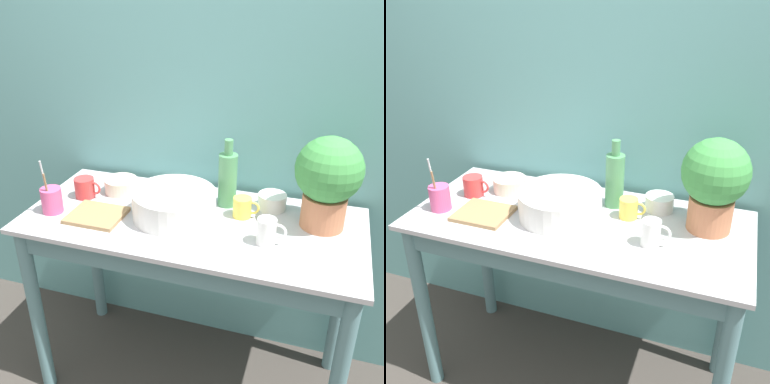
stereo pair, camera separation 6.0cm
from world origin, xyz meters
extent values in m
cube|color=#609E9E|center=(0.00, 0.67, 1.20)|extent=(6.00, 0.05, 2.40)
cylinder|color=slate|center=(-0.63, 0.05, 0.43)|extent=(0.06, 0.06, 0.85)
cylinder|color=slate|center=(-0.63, 0.57, 0.43)|extent=(0.06, 0.06, 0.85)
cylinder|color=slate|center=(0.63, 0.57, 0.43)|extent=(0.06, 0.06, 0.85)
cube|color=slate|center=(0.00, 0.05, 0.80)|extent=(1.26, 0.02, 0.10)
cube|color=#B2B2B7|center=(0.00, 0.31, 0.86)|extent=(1.36, 0.62, 0.02)
cylinder|color=#B7704C|center=(0.50, 0.41, 0.94)|extent=(0.17, 0.17, 0.13)
sphere|color=#3D8C42|center=(0.50, 0.41, 1.11)|extent=(0.25, 0.25, 0.25)
cylinder|color=silver|center=(-0.08, 0.31, 0.93)|extent=(0.34, 0.34, 0.11)
cylinder|color=#4C8C59|center=(0.10, 0.47, 0.99)|extent=(0.08, 0.08, 0.23)
cylinder|color=#4C8C59|center=(0.10, 0.47, 1.13)|extent=(0.04, 0.04, 0.06)
cylinder|color=#C63838|center=(-0.51, 0.35, 0.92)|extent=(0.09, 0.09, 0.09)
torus|color=#C63838|center=(-0.46, 0.35, 0.92)|extent=(0.06, 0.01, 0.06)
cylinder|color=#E5CC4C|center=(0.19, 0.39, 0.92)|extent=(0.07, 0.07, 0.08)
torus|color=#E5CC4C|center=(0.23, 0.39, 0.92)|extent=(0.06, 0.01, 0.06)
cylinder|color=white|center=(0.31, 0.22, 0.92)|extent=(0.07, 0.07, 0.10)
torus|color=white|center=(0.35, 0.22, 0.93)|extent=(0.07, 0.01, 0.07)
cylinder|color=beige|center=(-0.38, 0.44, 0.91)|extent=(0.15, 0.15, 0.06)
cylinder|color=silver|center=(0.29, 0.50, 0.91)|extent=(0.12, 0.12, 0.06)
cylinder|color=#CC4C7F|center=(-0.57, 0.19, 0.93)|extent=(0.08, 0.08, 0.11)
cylinder|color=#B7B7BC|center=(-0.57, 0.17, 0.99)|extent=(0.01, 0.04, 0.24)
cylinder|color=olive|center=(-0.57, 0.17, 0.97)|extent=(0.01, 0.02, 0.18)
cube|color=#99754C|center=(-0.37, 0.20, 0.88)|extent=(0.22, 0.19, 0.02)
camera|label=1|loc=(0.48, -1.18, 1.78)|focal=42.00mm
camera|label=2|loc=(0.54, -1.17, 1.78)|focal=42.00mm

